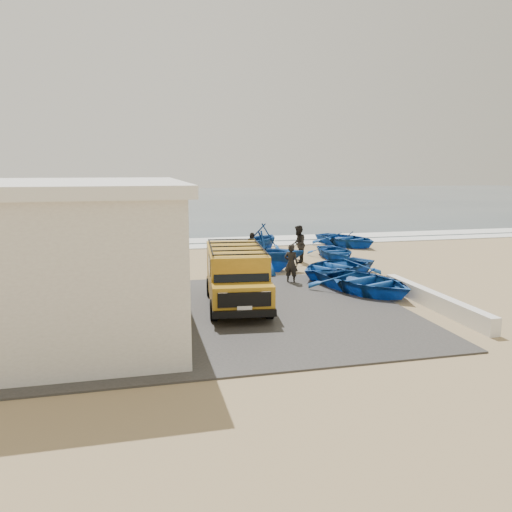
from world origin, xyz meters
TOP-DOWN VIEW (x-y plane):
  - ground at (0.00, 0.00)m, footprint 160.00×160.00m
  - slab at (-2.00, -2.00)m, footprint 12.00×10.00m
  - ocean at (0.00, 56.00)m, footprint 180.00×88.00m
  - surf_line at (0.00, 12.00)m, footprint 180.00×1.60m
  - surf_wash at (0.00, 14.50)m, footprint 180.00×2.20m
  - building at (-7.50, -2.00)m, footprint 8.40×9.40m
  - parapet at (5.00, -3.00)m, footprint 0.35×6.00m
  - van at (-1.39, -1.10)m, footprint 2.35×4.96m
  - boat_near_left at (3.62, -0.45)m, footprint 4.46×5.14m
  - boat_near_right at (3.72, 2.54)m, footprint 5.05×4.60m
  - boat_mid_left at (1.02, 4.33)m, footprint 4.12×3.76m
  - boat_mid_right at (5.38, 6.64)m, footprint 2.44×3.36m
  - boat_far_left at (2.11, 9.33)m, footprint 3.98×4.06m
  - boat_far_right at (7.63, 10.37)m, footprint 4.47×5.07m
  - fisherman_front at (1.46, 1.76)m, footprint 0.70×0.66m
  - fisherman_middle at (3.13, 5.95)m, footprint 1.03×1.12m
  - fisherman_back at (0.77, 6.01)m, footprint 0.98×0.55m

SIDE VIEW (x-z plane):
  - ground at x=0.00m, z-range 0.00..0.00m
  - ocean at x=0.00m, z-range 0.00..0.01m
  - surf_wash at x=0.00m, z-range 0.00..0.04m
  - slab at x=-2.00m, z-range 0.00..0.05m
  - surf_line at x=0.00m, z-range 0.00..0.06m
  - parapet at x=5.00m, z-range 0.00..0.55m
  - boat_mid_right at x=5.38m, z-range 0.00..0.69m
  - boat_near_right at x=3.72m, z-range 0.00..0.86m
  - boat_far_right at x=7.63m, z-range 0.00..0.87m
  - boat_near_left at x=3.62m, z-range 0.00..0.89m
  - fisherman_back at x=0.77m, z-range 0.00..1.58m
  - fisherman_front at x=1.46m, z-range 0.00..1.62m
  - boat_far_left at x=2.11m, z-range 0.00..1.62m
  - boat_mid_left at x=1.02m, z-range 0.00..1.85m
  - fisherman_middle at x=3.13m, z-range 0.00..1.87m
  - van at x=-1.39m, z-range 0.08..2.13m
  - building at x=-7.50m, z-range 0.01..4.31m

